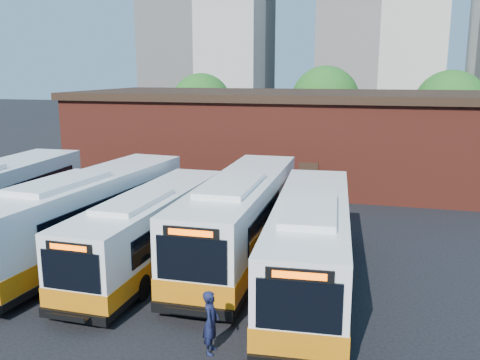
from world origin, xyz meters
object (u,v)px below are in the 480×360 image
(bus_west, at_px, (87,217))
(bus_midwest, at_px, (151,232))
(bus_east, at_px, (311,246))
(transit_worker, at_px, (211,322))
(bus_mideast, at_px, (241,219))

(bus_west, relative_size, bus_midwest, 1.15)
(bus_midwest, xyz_separation_m, bus_east, (6.51, -0.44, 0.13))
(transit_worker, bearing_deg, bus_east, -27.12)
(bus_west, bearing_deg, bus_east, -0.80)
(bus_east, distance_m, transit_worker, 5.73)
(bus_west, xyz_separation_m, bus_midwest, (3.27, -0.55, -0.21))
(bus_midwest, bearing_deg, bus_east, -2.60)
(bus_east, xyz_separation_m, transit_worker, (-2.14, -5.28, -0.63))
(bus_midwest, distance_m, bus_east, 6.53)
(bus_west, height_order, transit_worker, bus_west)
(bus_west, xyz_separation_m, bus_east, (9.79, -0.99, -0.08))
(bus_west, bearing_deg, transit_worker, -34.38)
(bus_mideast, relative_size, bus_east, 1.04)
(bus_east, bearing_deg, transit_worker, -115.89)
(bus_west, distance_m, bus_east, 9.84)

